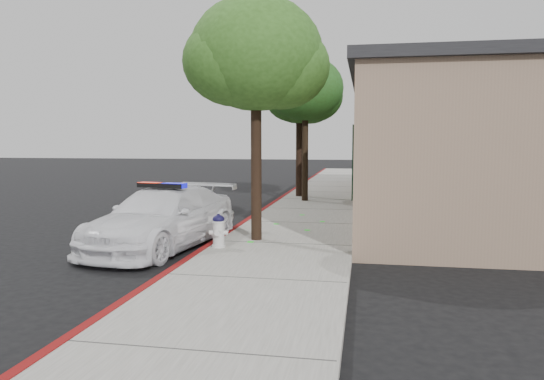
{
  "coord_description": "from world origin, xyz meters",
  "views": [
    {
      "loc": [
        3.42,
        -11.1,
        2.4
      ],
      "look_at": [
        1.08,
        1.73,
        1.18
      ],
      "focal_mm": 33.62,
      "sensor_mm": 36.0,
      "label": 1
    }
  ],
  "objects_px": {
    "clapboard_building": "(453,150)",
    "police_car": "(163,218)",
    "street_tree_near": "(256,59)",
    "street_tree_far": "(300,97)",
    "street_tree_mid": "(305,92)",
    "fire_hydrant": "(219,231)"
  },
  "relations": [
    {
      "from": "police_car",
      "to": "street_tree_near",
      "type": "height_order",
      "value": "street_tree_near"
    },
    {
      "from": "clapboard_building",
      "to": "fire_hydrant",
      "type": "height_order",
      "value": "clapboard_building"
    },
    {
      "from": "street_tree_far",
      "to": "clapboard_building",
      "type": "bearing_deg",
      "value": -9.91
    },
    {
      "from": "street_tree_near",
      "to": "police_car",
      "type": "bearing_deg",
      "value": -163.17
    },
    {
      "from": "clapboard_building",
      "to": "fire_hydrant",
      "type": "xyz_separation_m",
      "value": [
        -6.34,
        -9.69,
        -1.61
      ]
    },
    {
      "from": "fire_hydrant",
      "to": "police_car",
      "type": "bearing_deg",
      "value": 157.04
    },
    {
      "from": "clapboard_building",
      "to": "street_tree_mid",
      "type": "xyz_separation_m",
      "value": [
        -5.55,
        -0.5,
        2.2
      ]
    },
    {
      "from": "street_tree_near",
      "to": "street_tree_far",
      "type": "bearing_deg",
      "value": 91.37
    },
    {
      "from": "street_tree_near",
      "to": "clapboard_building",
      "type": "bearing_deg",
      "value": 56.64
    },
    {
      "from": "clapboard_building",
      "to": "street_tree_mid",
      "type": "distance_m",
      "value": 5.99
    },
    {
      "from": "clapboard_building",
      "to": "street_tree_near",
      "type": "bearing_deg",
      "value": -123.36
    },
    {
      "from": "clapboard_building",
      "to": "fire_hydrant",
      "type": "distance_m",
      "value": 11.69
    },
    {
      "from": "clapboard_building",
      "to": "street_tree_far",
      "type": "relative_size",
      "value": 3.8
    },
    {
      "from": "clapboard_building",
      "to": "street_tree_near",
      "type": "distance_m",
      "value": 10.62
    },
    {
      "from": "clapboard_building",
      "to": "police_car",
      "type": "bearing_deg",
      "value": -129.85
    },
    {
      "from": "clapboard_building",
      "to": "police_car",
      "type": "xyz_separation_m",
      "value": [
        -7.77,
        -9.31,
        -1.44
      ]
    },
    {
      "from": "police_car",
      "to": "street_tree_far",
      "type": "relative_size",
      "value": 0.91
    },
    {
      "from": "street_tree_near",
      "to": "street_tree_mid",
      "type": "height_order",
      "value": "street_tree_mid"
    },
    {
      "from": "street_tree_mid",
      "to": "street_tree_far",
      "type": "relative_size",
      "value": 1.01
    },
    {
      "from": "fire_hydrant",
      "to": "street_tree_near",
      "type": "relative_size",
      "value": 0.13
    },
    {
      "from": "fire_hydrant",
      "to": "street_tree_near",
      "type": "xyz_separation_m",
      "value": [
        0.62,
        1.0,
        3.75
      ]
    },
    {
      "from": "street_tree_near",
      "to": "street_tree_far",
      "type": "relative_size",
      "value": 1.0
    }
  ]
}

